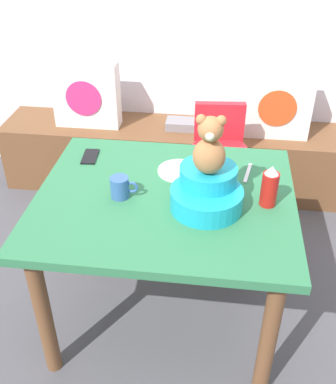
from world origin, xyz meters
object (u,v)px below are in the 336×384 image
(teddy_bear, at_px, (210,147))
(ketchup_bottle, at_px, (270,187))
(infant_seat_teal, at_px, (207,191))
(coffee_mug, at_px, (120,187))
(dinner_plate_near, at_px, (179,171))
(book_stack, at_px, (181,124))
(highchair, at_px, (219,154))
(cell_phone, at_px, (90,156))
(pillow_floral_left, at_px, (86,94))
(pillow_floral_right, at_px, (277,104))
(dining_table, at_px, (165,216))

(teddy_bear, distance_m, ketchup_bottle, 0.32)
(infant_seat_teal, distance_m, coffee_mug, 0.37)
(infant_seat_teal, bearing_deg, dinner_plate_near, 119.72)
(book_stack, xyz_separation_m, infant_seat_teal, (0.24, -1.27, 0.32))
(book_stack, height_order, infant_seat_teal, infant_seat_teal)
(book_stack, xyz_separation_m, highchair, (0.27, -0.44, 0.03))
(highchair, distance_m, infant_seat_teal, 0.89)
(coffee_mug, bearing_deg, cell_phone, 125.34)
(pillow_floral_left, xyz_separation_m, dinner_plate_near, (0.73, -1.00, 0.07))
(pillow_floral_right, relative_size, teddy_bear, 1.76)
(pillow_floral_left, xyz_separation_m, ketchup_bottle, (1.13, -1.21, 0.15))
(pillow_floral_right, relative_size, cell_phone, 3.06)
(book_stack, bearing_deg, coffee_mug, -96.02)
(pillow_floral_left, bearing_deg, ketchup_bottle, -47.04)
(book_stack, bearing_deg, teddy_bear, -79.49)
(pillow_floral_left, distance_m, book_stack, 0.67)
(highchair, bearing_deg, book_stack, 122.17)
(book_stack, bearing_deg, cell_phone, -110.65)
(dining_table, xyz_separation_m, dinner_plate_near, (0.04, 0.20, 0.12))
(pillow_floral_right, xyz_separation_m, cell_phone, (-0.98, -0.92, 0.06))
(teddy_bear, height_order, coffee_mug, teddy_bear)
(book_stack, height_order, dining_table, dining_table)
(infant_seat_teal, bearing_deg, ketchup_bottle, 8.63)
(pillow_floral_left, relative_size, highchair, 0.56)
(pillow_floral_right, bearing_deg, coffee_mug, -121.32)
(book_stack, distance_m, coffee_mug, 1.30)
(coffee_mug, xyz_separation_m, cell_phone, (-0.22, 0.31, -0.04))
(book_stack, bearing_deg, highchair, -57.83)
(book_stack, bearing_deg, dinner_plate_near, -84.73)
(pillow_floral_right, bearing_deg, cell_phone, -136.61)
(infant_seat_teal, bearing_deg, teddy_bear, -90.00)
(teddy_bear, distance_m, coffee_mug, 0.43)
(ketchup_bottle, xyz_separation_m, cell_phone, (-0.85, 0.29, -0.08))
(pillow_floral_right, xyz_separation_m, book_stack, (-0.62, 0.02, -0.19))
(dining_table, bearing_deg, infant_seat_teal, -14.91)
(dining_table, xyz_separation_m, ketchup_bottle, (0.44, -0.01, 0.20))
(dining_table, bearing_deg, pillow_floral_left, 119.99)
(infant_seat_teal, bearing_deg, pillow_floral_left, 124.98)
(dining_table, xyz_separation_m, infant_seat_teal, (0.18, -0.05, 0.18))
(pillow_floral_right, bearing_deg, pillow_floral_left, 180.00)
(dining_table, relative_size, teddy_bear, 4.47)
(coffee_mug, xyz_separation_m, dinner_plate_near, (0.23, 0.23, -0.04))
(teddy_bear, distance_m, cell_phone, 0.73)
(pillow_floral_left, relative_size, ketchup_bottle, 2.38)
(infant_seat_teal, height_order, dinner_plate_near, infant_seat_teal)
(infant_seat_teal, relative_size, ketchup_bottle, 1.78)
(teddy_bear, relative_size, dinner_plate_near, 1.25)
(dining_table, bearing_deg, coffee_mug, -170.12)
(pillow_floral_right, bearing_deg, dining_table, -115.13)
(book_stack, relative_size, ketchup_bottle, 1.08)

